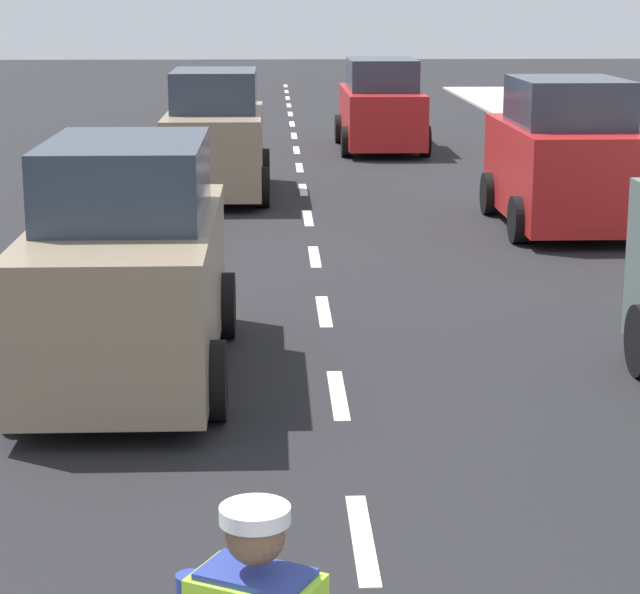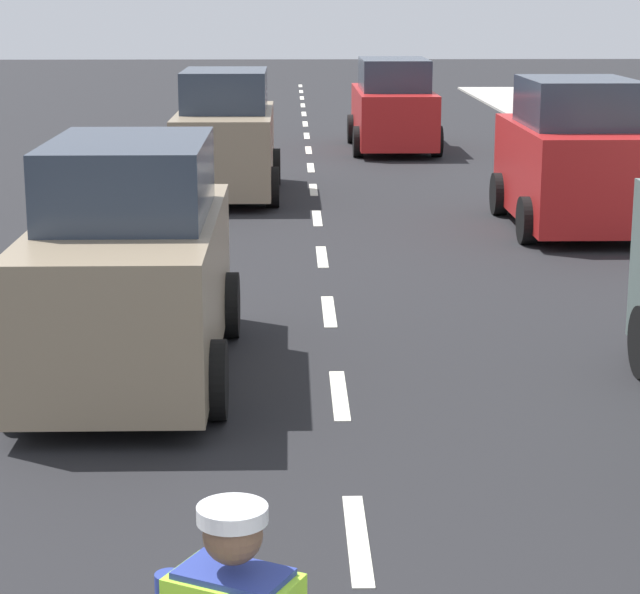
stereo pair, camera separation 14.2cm
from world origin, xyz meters
The scene contains 6 objects.
ground_plane centered at (0.00, 21.00, 0.00)m, with size 96.00×96.00×0.00m, color black.
lane_center_line centered at (0.00, 25.20, 0.00)m, with size 0.14×46.40×0.01m.
car_parked_far centered at (3.86, 16.78, 1.05)m, with size 2.02×3.92×2.26m.
car_oncoming_second centered at (-1.56, 20.14, 1.02)m, with size 1.90×4.10×2.20m.
car_outgoing_far centered at (1.94, 26.80, 0.96)m, with size 1.95×4.38×2.07m.
car_oncoming_lead centered at (-1.89, 9.41, 1.01)m, with size 1.86×4.16×2.19m.
Camera 2 is at (-0.43, -1.78, 3.45)m, focal length 69.67 mm.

